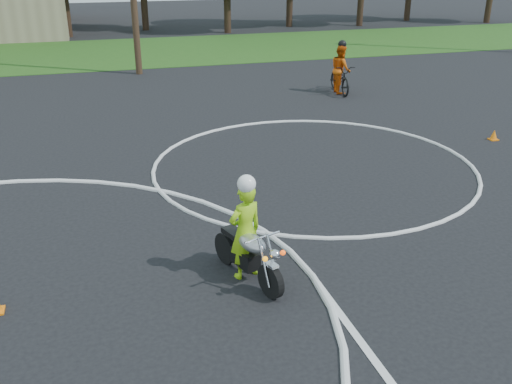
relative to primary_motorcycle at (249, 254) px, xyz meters
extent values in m
cube|color=#1E4714|center=(-4.96, 23.75, -0.47)|extent=(120.00, 10.00, 0.02)
torus|color=silver|center=(3.04, 4.75, -0.47)|extent=(8.10, 8.10, 0.10)
cylinder|color=black|center=(0.19, -0.59, -0.20)|extent=(0.28, 0.57, 0.56)
cylinder|color=black|center=(-0.22, 0.65, -0.20)|extent=(0.28, 0.57, 0.56)
cube|color=black|center=(-0.03, 0.08, -0.10)|extent=(0.41, 0.57, 0.28)
ellipsoid|color=#B7B8BC|center=(0.03, -0.10, 0.25)|extent=(0.51, 0.67, 0.26)
cube|color=black|center=(-0.12, 0.34, 0.21)|extent=(0.41, 0.61, 0.09)
cylinder|color=silver|center=(0.09, -0.54, 0.13)|extent=(0.15, 0.33, 0.75)
cylinder|color=silver|center=(0.25, -0.49, 0.13)|extent=(0.15, 0.33, 0.75)
cube|color=silver|center=(0.20, -0.60, 0.10)|extent=(0.19, 0.24, 0.05)
cylinder|color=white|center=(0.12, -0.36, 0.47)|extent=(0.63, 0.24, 0.03)
sphere|color=silver|center=(0.22, -0.67, 0.32)|extent=(0.17, 0.17, 0.17)
sphere|color=orange|center=(0.06, -0.71, 0.29)|extent=(0.08, 0.08, 0.08)
sphere|color=#FF4A0C|center=(0.38, -0.60, 0.29)|extent=(0.08, 0.08, 0.08)
cylinder|color=white|center=(-0.01, 0.48, -0.20)|extent=(0.31, 0.73, 0.07)
imported|color=#96D616|center=(-0.01, 0.13, 0.35)|extent=(0.70, 0.57, 1.65)
sphere|color=white|center=(0.00, 0.09, 1.20)|extent=(0.30, 0.30, 0.30)
imported|color=black|center=(7.02, 11.94, 0.06)|extent=(0.92, 2.11, 1.08)
imported|color=#D6550B|center=(7.02, 11.94, 0.42)|extent=(0.77, 0.94, 1.79)
sphere|color=black|center=(7.02, 11.94, 1.34)|extent=(0.31, 0.31, 0.31)
cone|color=orange|center=(8.81, 5.24, -0.33)|extent=(0.22, 0.22, 0.30)
cube|color=orange|center=(8.81, 5.24, -0.46)|extent=(0.24, 0.24, 0.03)
cylinder|color=#382619|center=(-2.96, 30.75, 1.14)|extent=(0.44, 0.44, 3.24)
cylinder|color=#382619|center=(2.04, 32.75, 1.50)|extent=(0.44, 0.44, 3.96)
cylinder|color=#382619|center=(7.04, 29.75, 0.96)|extent=(0.44, 0.44, 2.88)
cylinder|color=#382619|center=(12.04, 31.75, 1.32)|extent=(0.44, 0.44, 3.60)
camera|label=1|loc=(-2.20, -7.82, 4.55)|focal=40.00mm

